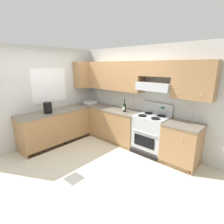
# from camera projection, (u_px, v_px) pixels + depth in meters

# --- Properties ---
(ground_plane) EXTENTS (7.04, 7.04, 0.00)m
(ground_plane) POSITION_uv_depth(u_px,v_px,m) (86.00, 158.00, 4.01)
(ground_plane) COLOR beige
(floor_accent_tile) EXTENTS (0.30, 0.30, 0.01)m
(floor_accent_tile) POSITION_uv_depth(u_px,v_px,m) (74.00, 178.00, 3.29)
(floor_accent_tile) COLOR slate
(floor_accent_tile) RESTS_ON ground_plane
(wall_back) EXTENTS (4.68, 0.57, 2.55)m
(wall_back) POSITION_uv_depth(u_px,v_px,m) (140.00, 89.00, 4.46)
(wall_back) COLOR silver
(wall_back) RESTS_ON ground_plane
(wall_left) EXTENTS (0.47, 4.00, 2.55)m
(wall_left) POSITION_uv_depth(u_px,v_px,m) (54.00, 92.00, 4.85)
(wall_left) COLOR silver
(wall_left) RESTS_ON ground_plane
(counter_back_run) EXTENTS (3.60, 0.65, 0.91)m
(counter_back_run) POSITION_uv_depth(u_px,v_px,m) (122.00, 127.00, 4.73)
(counter_back_run) COLOR #A87A4C
(counter_back_run) RESTS_ON ground_plane
(counter_left_run) EXTENTS (0.63, 1.91, 0.91)m
(counter_left_run) POSITION_uv_depth(u_px,v_px,m) (56.00, 127.00, 4.69)
(counter_left_run) COLOR #A87A4C
(counter_left_run) RESTS_ON ground_plane
(stove) EXTENTS (0.76, 0.62, 1.20)m
(stove) POSITION_uv_depth(u_px,v_px,m) (151.00, 134.00, 4.17)
(stove) COLOR #B7BABC
(stove) RESTS_ON ground_plane
(wine_bottle) EXTENTS (0.08, 0.08, 0.33)m
(wine_bottle) POSITION_uv_depth(u_px,v_px,m) (124.00, 107.00, 4.48)
(wine_bottle) COLOR black
(wine_bottle) RESTS_ON counter_back_run
(bowl) EXTENTS (0.36, 0.28, 0.07)m
(bowl) POSITION_uv_depth(u_px,v_px,m) (90.00, 103.00, 5.50)
(bowl) COLOR white
(bowl) RESTS_ON counter_back_run
(bucket) EXTENTS (0.22, 0.22, 0.27)m
(bucket) POSITION_uv_depth(u_px,v_px,m) (48.00, 108.00, 4.34)
(bucket) COLOR black
(bucket) RESTS_ON counter_left_run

